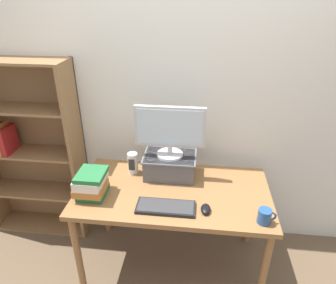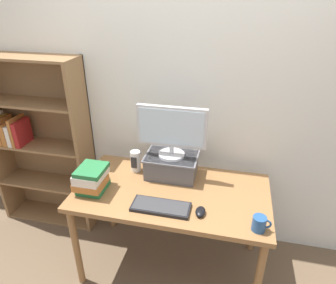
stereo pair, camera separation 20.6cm
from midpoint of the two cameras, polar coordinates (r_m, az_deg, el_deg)
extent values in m
plane|color=brown|center=(2.68, -1.55, -22.14)|extent=(12.00, 12.00, 0.00)
cube|color=silver|center=(2.36, -0.23, 9.13)|extent=(7.00, 0.08, 2.60)
cube|color=olive|center=(2.18, -1.79, -9.59)|extent=(1.38, 0.73, 0.04)
cylinder|color=olive|center=(2.37, -19.33, -19.84)|extent=(0.05, 0.05, 0.71)
cylinder|color=olive|center=(2.22, 15.05, -23.10)|extent=(0.05, 0.05, 0.71)
cylinder|color=olive|center=(2.79, -14.03, -10.66)|extent=(0.05, 0.05, 0.71)
cylinder|color=olive|center=(2.67, 13.41, -12.65)|extent=(0.05, 0.05, 0.71)
cube|color=olive|center=(2.64, -18.96, -2.59)|extent=(0.03, 0.28, 1.57)
cube|color=olive|center=(2.94, -25.62, -0.69)|extent=(0.90, 0.01, 1.57)
cube|color=olive|center=(3.26, -24.01, -13.96)|extent=(0.84, 0.27, 0.02)
cube|color=olive|center=(3.03, -25.41, -8.28)|extent=(0.84, 0.27, 0.02)
cube|color=olive|center=(2.84, -26.97, -1.76)|extent=(0.84, 0.27, 0.02)
cube|color=olive|center=(2.69, -28.72, 5.59)|extent=(0.84, 0.27, 0.02)
cube|color=olive|center=(2.60, -30.58, 13.21)|extent=(0.84, 0.27, 0.02)
cube|color=silver|center=(2.90, -31.12, 0.06)|extent=(0.04, 0.20, 0.19)
cube|color=#AD662D|center=(2.86, -30.64, 0.58)|extent=(0.03, 0.20, 0.25)
cube|color=maroon|center=(2.84, -29.94, 0.29)|extent=(0.04, 0.20, 0.22)
cube|color=#515156|center=(2.29, -2.24, -4.51)|extent=(0.37, 0.26, 0.17)
cube|color=slate|center=(2.25, -2.28, -2.79)|extent=(0.40, 0.27, 0.01)
cylinder|color=#B7B7BA|center=(2.24, -2.29, -2.44)|extent=(0.20, 0.20, 0.02)
cylinder|color=#B7B7BA|center=(2.22, -2.31, -1.44)|extent=(0.03, 0.03, 0.07)
cube|color=#B7B7BA|center=(2.13, -2.40, 2.92)|extent=(0.51, 0.04, 0.30)
cube|color=silver|center=(2.12, -2.48, 2.70)|extent=(0.47, 0.00, 0.27)
cube|color=black|center=(2.00, -3.45, -12.41)|extent=(0.39, 0.16, 0.02)
cube|color=#333335|center=(2.00, -3.46, -12.13)|extent=(0.36, 0.14, 0.00)
ellipsoid|color=black|center=(1.98, 4.19, -12.72)|extent=(0.06, 0.10, 0.04)
cube|color=#236B38|center=(2.20, -16.75, -9.18)|extent=(0.18, 0.20, 0.04)
cube|color=#AD662D|center=(2.17, -17.21, -8.44)|extent=(0.20, 0.20, 0.05)
cube|color=silver|center=(2.15, -17.24, -6.91)|extent=(0.18, 0.24, 0.06)
cube|color=#236B38|center=(2.11, -17.15, -6.01)|extent=(0.18, 0.21, 0.03)
cylinder|color=#234C84|center=(1.94, 14.96, -13.62)|extent=(0.08, 0.08, 0.10)
torus|color=#234C84|center=(1.95, 16.21, -13.52)|extent=(0.06, 0.01, 0.06)
cylinder|color=silver|center=(2.34, -9.23, -4.05)|extent=(0.08, 0.08, 0.17)
cube|color=#2D2D30|center=(2.31, -9.51, -4.39)|extent=(0.05, 0.00, 0.09)
camera|label=1|loc=(0.10, -92.86, -1.47)|focal=32.00mm
camera|label=2|loc=(0.10, 87.14, 1.47)|focal=32.00mm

